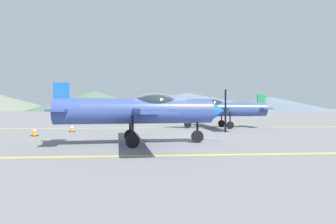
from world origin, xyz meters
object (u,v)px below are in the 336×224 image
at_px(airplane_near, 143,110).
at_px(car_sedan, 197,112).
at_px(traffic_cone_front, 35,131).
at_px(traffic_cone_side, 72,128).
at_px(airplane_back, 175,108).
at_px(airplane_far, 102,108).
at_px(airplane_mid, 219,109).

relative_size(airplane_near, car_sedan, 2.04).
xyz_separation_m(traffic_cone_front, traffic_cone_side, (1.48, 2.57, 0.00)).
distance_m(airplane_near, airplane_back, 30.47).
bearing_deg(traffic_cone_side, airplane_far, 90.57).
bearing_deg(airplane_far, traffic_cone_side, -89.43).
bearing_deg(airplane_back, airplane_near, -98.69).
bearing_deg(airplane_near, traffic_cone_side, 126.53).
xyz_separation_m(airplane_far, car_sedan, (14.41, 16.15, -0.72)).
xyz_separation_m(airplane_mid, car_sedan, (3.24, 27.25, -0.72)).
bearing_deg(airplane_mid, traffic_cone_front, -156.74).
xyz_separation_m(airplane_mid, traffic_cone_side, (-11.03, -2.81, -1.27)).
bearing_deg(traffic_cone_front, airplane_mid, 23.26).
bearing_deg(car_sedan, traffic_cone_front, -115.76).
relative_size(airplane_back, traffic_cone_side, 15.70).
relative_size(airplane_mid, airplane_back, 0.99).
bearing_deg(airplane_far, traffic_cone_front, -94.65).
xyz_separation_m(airplane_mid, traffic_cone_front, (-12.51, -5.38, -1.27)).
distance_m(airplane_near, airplane_mid, 11.24).
xyz_separation_m(airplane_back, traffic_cone_front, (-10.98, -26.08, -1.27)).
distance_m(airplane_back, traffic_cone_side, 25.39).
relative_size(airplane_near, traffic_cone_side, 15.70).
height_order(car_sedan, traffic_cone_side, car_sedan).
xyz_separation_m(airplane_far, traffic_cone_side, (0.14, -13.91, -1.27)).
xyz_separation_m(airplane_far, traffic_cone_front, (-1.34, -16.48, -1.27)).
bearing_deg(car_sedan, traffic_cone_side, -115.39).
height_order(airplane_far, traffic_cone_front, airplane_far).
relative_size(airplane_near, airplane_back, 1.00).
bearing_deg(airplane_mid, airplane_near, -123.07).
distance_m(airplane_near, car_sedan, 37.86).
height_order(airplane_far, airplane_back, same).
bearing_deg(airplane_near, car_sedan, 75.66).
relative_size(car_sedan, traffic_cone_side, 7.71).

